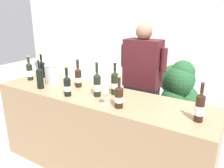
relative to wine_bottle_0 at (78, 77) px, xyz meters
The scene contains 15 objects.
wall_back 2.55m from the wine_bottle_0, 82.50° to the left, with size 8.00×0.10×2.80m, color white.
counter 0.70m from the wine_bottle_0, 15.82° to the right, with size 2.49×0.66×0.97m, color #9E7A56.
wine_bottle_0 is the anchor object (origin of this frame).
wine_bottle_1 0.49m from the wine_bottle_0, ahead, with size 0.08×0.08×0.34m.
wine_bottle_2 0.30m from the wine_bottle_0, 72.57° to the right, with size 0.08×0.08×0.32m.
wine_bottle_3 0.72m from the wine_bottle_0, behind, with size 0.08×0.08×0.31m.
wine_bottle_4 0.67m from the wine_bottle_0, behind, with size 0.08×0.08×0.32m.
wine_bottle_5 0.39m from the wine_bottle_0, 20.05° to the right, with size 0.08×0.08×0.36m.
wine_bottle_6 0.43m from the wine_bottle_0, 141.75° to the right, with size 0.08×0.08×0.34m.
wine_bottle_7 1.40m from the wine_bottle_0, ahead, with size 0.07×0.07×0.33m.
wine_bottle_8 0.75m from the wine_bottle_0, 20.71° to the right, with size 0.08×0.08×0.31m.
wine_glass 0.61m from the wine_bottle_0, 25.95° to the right, with size 0.07×0.07×0.19m.
ice_bucket 0.35m from the wine_bottle_0, 169.83° to the right, with size 0.20×0.20×0.24m.
person_server 0.86m from the wine_bottle_0, 48.02° to the left, with size 0.61×0.24×1.69m.
potted_shrub 1.47m from the wine_bottle_0, 51.36° to the left, with size 0.57×0.60×1.19m.
Camera 1 is at (1.32, -1.84, 1.83)m, focal length 35.98 mm.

